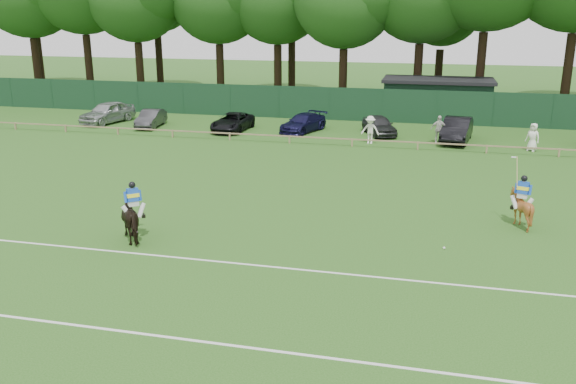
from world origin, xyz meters
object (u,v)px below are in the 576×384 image
(sedan_grey, at_px, (151,118))
(spectator_left, at_px, (370,130))
(sedan_silver, at_px, (107,112))
(utility_shed, at_px, (437,98))
(suv_black, at_px, (232,122))
(sedan_navy, at_px, (303,123))
(spectator_mid, at_px, (439,129))
(polo_ball, at_px, (444,248))
(horse_dark, at_px, (135,218))
(estate_black, at_px, (457,130))
(spectator_right, at_px, (533,137))
(hatch_grey, at_px, (379,125))
(horse_chestnut, at_px, (521,208))

(sedan_grey, distance_m, spectator_left, 16.13)
(sedan_silver, bearing_deg, utility_shed, 32.45)
(suv_black, xyz_separation_m, sedan_navy, (4.89, 0.79, 0.01))
(sedan_grey, bearing_deg, spectator_mid, -9.80)
(sedan_navy, bearing_deg, spectator_mid, 9.44)
(utility_shed, bearing_deg, polo_ball, -89.02)
(horse_dark, distance_m, sedan_silver, 25.33)
(sedan_silver, height_order, spectator_left, spectator_left)
(polo_ball, bearing_deg, sedan_grey, 136.95)
(spectator_left, height_order, spectator_mid, spectator_mid)
(utility_shed, bearing_deg, estate_black, -81.59)
(estate_black, xyz_separation_m, spectator_right, (4.35, -1.78, 0.08))
(sedan_grey, bearing_deg, hatch_grey, -3.78)
(estate_black, distance_m, spectator_left, 5.68)
(horse_dark, relative_size, horse_chestnut, 1.35)
(sedan_grey, distance_m, hatch_grey, 16.34)
(hatch_grey, distance_m, utility_shed, 8.77)
(horse_chestnut, height_order, spectator_left, spectator_left)
(suv_black, relative_size, estate_black, 0.95)
(hatch_grey, bearing_deg, sedan_silver, 156.68)
(sedan_navy, distance_m, hatch_grey, 5.24)
(horse_dark, bearing_deg, suv_black, -121.80)
(estate_black, bearing_deg, spectator_mid, -136.12)
(sedan_grey, height_order, hatch_grey, hatch_grey)
(polo_ball, bearing_deg, horse_chestnut, 47.89)
(utility_shed, bearing_deg, sedan_grey, -156.06)
(suv_black, height_order, utility_shed, utility_shed)
(sedan_grey, relative_size, suv_black, 0.85)
(hatch_grey, bearing_deg, spectator_right, -40.81)
(sedan_navy, relative_size, estate_black, 0.92)
(hatch_grey, bearing_deg, estate_black, -35.84)
(horse_chestnut, distance_m, sedan_navy, 20.81)
(sedan_grey, relative_size, hatch_grey, 0.98)
(sedan_navy, bearing_deg, hatch_grey, 22.07)
(estate_black, bearing_deg, spectator_right, -14.13)
(spectator_mid, bearing_deg, estate_black, 22.44)
(horse_dark, distance_m, horse_chestnut, 14.85)
(estate_black, xyz_separation_m, spectator_mid, (-1.15, -0.83, 0.12))
(sedan_silver, xyz_separation_m, utility_shed, (23.91, 8.13, 0.74))
(suv_black, xyz_separation_m, estate_black, (15.17, -0.08, 0.15))
(sedan_silver, distance_m, polo_ball, 31.50)
(sedan_silver, height_order, utility_shed, utility_shed)
(estate_black, distance_m, utility_shed, 9.09)
(suv_black, distance_m, hatch_grey, 10.17)
(polo_ball, distance_m, utility_shed, 28.10)
(horse_dark, height_order, hatch_grey, horse_dark)
(suv_black, height_order, spectator_right, spectator_right)
(hatch_grey, distance_m, estate_black, 5.16)
(sedan_silver, distance_m, spectator_left, 20.07)
(sedan_silver, relative_size, spectator_mid, 2.63)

